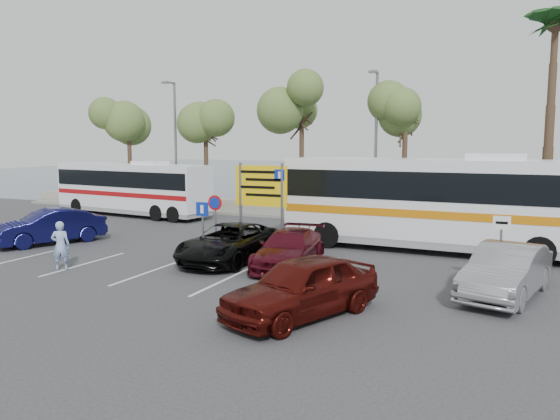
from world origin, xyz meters
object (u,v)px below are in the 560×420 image
at_px(direction_sign, 261,193).
at_px(coach_bus_right, 443,206).
at_px(car_maroon, 289,249).
at_px(suv_black, 229,243).
at_px(coach_bus_left, 132,190).
at_px(car_blue, 49,227).
at_px(street_lamp_right, 376,138).
at_px(street_lamp_left, 175,139).
at_px(pedestrian_far, 372,227).
at_px(pedestrian_near, 61,245).
at_px(car_red, 302,287).
at_px(car_silver_b, 506,271).

relative_size(direction_sign, coach_bus_right, 0.28).
bearing_deg(direction_sign, car_maroon, -41.84).
xyz_separation_m(coach_bus_right, suv_black, (-7.00, -5.00, -1.15)).
relative_size(coach_bus_left, suv_black, 2.16).
xyz_separation_m(direction_sign, car_blue, (-9.39, -1.70, -1.67)).
distance_m(street_lamp_right, car_blue, 17.00).
distance_m(street_lamp_left, car_maroon, 18.07).
distance_m(street_lamp_left, pedestrian_far, 16.66).
xyz_separation_m(car_blue, pedestrian_near, (4.18, -3.50, 0.09)).
relative_size(direction_sign, coach_bus_left, 0.33).
bearing_deg(street_lamp_right, suv_black, -101.75).
bearing_deg(coach_bus_right, car_red, -102.46).
relative_size(direction_sign, pedestrian_far, 2.22).
distance_m(car_silver_b, pedestrian_far, 8.06).
relative_size(coach_bus_right, pedestrian_near, 7.55).
bearing_deg(car_maroon, car_silver_b, -14.28).
height_order(coach_bus_left, coach_bus_right, coach_bus_right).
height_order(car_silver_b, pedestrian_far, pedestrian_far).
distance_m(street_lamp_right, pedestrian_far, 8.14).
height_order(coach_bus_left, car_silver_b, coach_bus_left).
bearing_deg(car_maroon, pedestrian_far, 64.75).
bearing_deg(pedestrian_far, car_maroon, 137.63).
relative_size(car_maroon, suv_black, 0.90).
bearing_deg(car_red, suv_black, 157.39).
bearing_deg(direction_sign, coach_bus_left, 148.94).
bearing_deg(car_silver_b, pedestrian_near, -156.75).
relative_size(street_lamp_left, coach_bus_left, 0.74).
xyz_separation_m(street_lamp_right, pedestrian_far, (1.62, -7.02, -3.79)).
distance_m(street_lamp_right, coach_bus_left, 14.76).
xyz_separation_m(street_lamp_left, pedestrian_far, (14.62, -7.02, -3.79)).
relative_size(direction_sign, car_red, 0.80).
bearing_deg(street_lamp_left, coach_bus_left, -110.39).
distance_m(car_blue, car_silver_b, 18.42).
xyz_separation_m(direction_sign, car_maroon, (1.90, -1.70, -1.78)).
bearing_deg(suv_black, car_red, -45.54).
height_order(street_lamp_left, car_red, street_lamp_left).
bearing_deg(car_silver_b, street_lamp_right, 131.54).
bearing_deg(suv_black, direction_sign, 73.85).
bearing_deg(coach_bus_right, coach_bus_left, 167.88).
height_order(direction_sign, pedestrian_far, direction_sign).
height_order(street_lamp_left, coach_bus_right, street_lamp_left).
height_order(car_blue, suv_black, car_blue).
relative_size(coach_bus_left, car_blue, 2.35).
relative_size(street_lamp_right, suv_black, 1.60).
relative_size(car_blue, pedestrian_near, 2.70).
xyz_separation_m(street_lamp_right, coach_bus_right, (4.50, -7.02, -2.75)).
distance_m(coach_bus_right, car_silver_b, 6.59).
distance_m(car_maroon, suv_black, 2.40).
bearing_deg(direction_sign, pedestrian_far, 42.40).
xyz_separation_m(street_lamp_right, car_maroon, (-0.10, -12.02, -3.94)).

